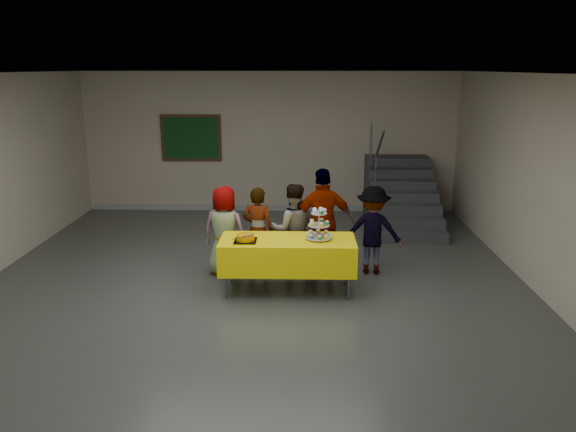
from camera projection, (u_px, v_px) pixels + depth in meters
name	position (u px, v px, depth m)	size (l,w,h in m)	color
room_shell	(247.00, 145.00, 7.10)	(10.00, 10.04, 3.02)	#4C514C
bake_table	(288.00, 254.00, 7.83)	(1.88, 0.78, 0.77)	#595960
cupcake_stand	(319.00, 227.00, 7.74)	(0.38, 0.38, 0.44)	silver
bear_cake	(245.00, 237.00, 7.67)	(0.32, 0.36, 0.12)	black
schoolchild_a	(225.00, 231.00, 8.46)	(0.67, 0.44, 1.37)	slate
schoolchild_b	(258.00, 231.00, 8.52)	(0.49, 0.32, 1.35)	slate
schoolchild_c	(293.00, 229.00, 8.49)	(0.68, 0.53, 1.41)	slate
schoolchild_d	(323.00, 222.00, 8.42)	(0.96, 0.40, 1.64)	slate
schoolchild_e	(373.00, 230.00, 8.52)	(0.88, 0.51, 1.36)	slate
staircase	(400.00, 198.00, 11.43)	(1.30, 2.40, 2.04)	#424447
noticeboard	(191.00, 138.00, 12.05)	(1.30, 0.05, 1.00)	#472B16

